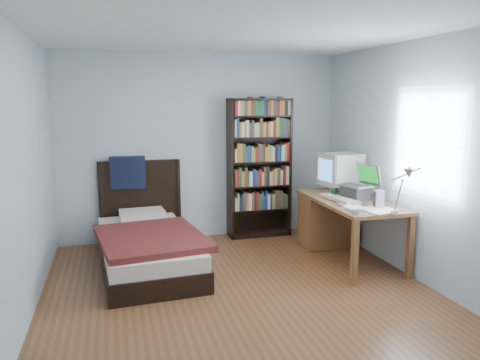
% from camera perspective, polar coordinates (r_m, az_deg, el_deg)
% --- Properties ---
extents(room, '(4.20, 4.24, 2.50)m').
position_cam_1_polar(room, '(4.36, 0.60, 1.44)').
color(room, brown).
rests_on(room, ground).
extents(desk, '(0.75, 1.54, 0.73)m').
position_cam_1_polar(desk, '(6.06, 11.30, -4.48)').
color(desk, brown).
rests_on(desk, floor).
extents(crt_monitor, '(0.48, 0.45, 0.50)m').
position_cam_1_polar(crt_monitor, '(5.98, 12.12, 1.18)').
color(crt_monitor, beige).
rests_on(crt_monitor, desk).
extents(laptop, '(0.42, 0.40, 0.42)m').
position_cam_1_polar(laptop, '(5.63, 14.05, -1.17)').
color(laptop, '#2D2D30').
rests_on(laptop, desk).
extents(desk_lamp, '(0.21, 0.46, 0.54)m').
position_cam_1_polar(desk_lamp, '(4.63, 19.67, 0.25)').
color(desk_lamp, '#99999E').
rests_on(desk_lamp, desk).
extents(keyboard, '(0.29, 0.54, 0.05)m').
position_cam_1_polar(keyboard, '(5.54, 12.13, -2.29)').
color(keyboard, '#BAB39B').
rests_on(keyboard, desk).
extents(speaker, '(0.11, 0.11, 0.19)m').
position_cam_1_polar(speaker, '(5.28, 16.56, -2.23)').
color(speaker, '#97979A').
rests_on(speaker, desk).
extents(soda_can, '(0.07, 0.07, 0.12)m').
position_cam_1_polar(soda_can, '(5.71, 11.43, -1.49)').
color(soda_can, '#073712').
rests_on(soda_can, desk).
extents(mouse, '(0.07, 0.12, 0.04)m').
position_cam_1_polar(mouse, '(5.87, 11.58, -1.60)').
color(mouse, silver).
rests_on(mouse, desk).
extents(phone_silver, '(0.06, 0.11, 0.02)m').
position_cam_1_polar(phone_silver, '(5.28, 12.17, -2.97)').
color(phone_silver, '#ADAEB2').
rests_on(phone_silver, desk).
extents(phone_grey, '(0.06, 0.11, 0.02)m').
position_cam_1_polar(phone_grey, '(5.07, 13.25, -3.50)').
color(phone_grey, '#97979A').
rests_on(phone_grey, desk).
extents(external_drive, '(0.15, 0.15, 0.03)m').
position_cam_1_polar(external_drive, '(4.96, 14.33, -3.82)').
color(external_drive, '#97979A').
rests_on(external_drive, desk).
extents(bookshelf, '(0.86, 0.30, 1.90)m').
position_cam_1_polar(bookshelf, '(6.45, 2.35, 1.49)').
color(bookshelf, black).
rests_on(bookshelf, floor).
extents(bed, '(1.24, 2.12, 1.16)m').
position_cam_1_polar(bed, '(5.54, -11.33, -7.54)').
color(bed, black).
rests_on(bed, floor).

